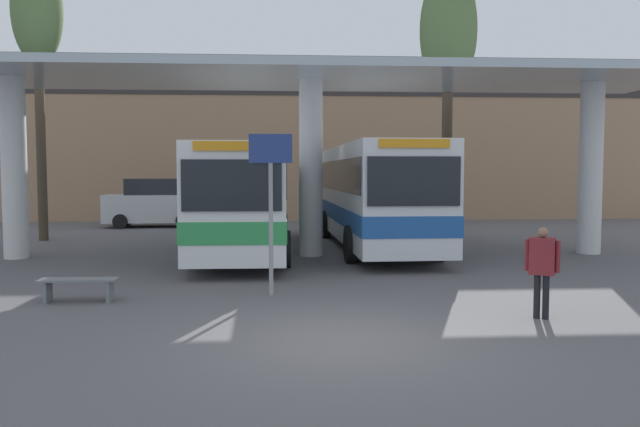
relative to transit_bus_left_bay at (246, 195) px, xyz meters
name	(u,v)px	position (x,y,z in m)	size (l,w,h in m)	color
ground_plane	(342,340)	(2.07, -11.04, -1.85)	(100.00, 100.00, 0.00)	#565456
townhouse_backdrop	(298,125)	(2.07, 13.06, 3.23)	(40.00, 0.58, 8.72)	#9E7A5B
station_canopy	(311,97)	(2.07, -1.29, 3.01)	(22.71, 5.29, 5.62)	silver
transit_bus_left_bay	(246,195)	(0.00, 0.00, 0.00)	(2.81, 11.88, 3.33)	white
transit_bus_center_bay	(373,192)	(4.29, 0.75, 0.07)	(3.06, 11.81, 3.44)	silver
waiting_bench_near_pillar	(79,285)	(-2.89, -7.84, -1.52)	(1.52, 0.44, 0.46)	slate
info_sign_platform	(271,182)	(0.93, -7.41, 0.53)	(0.90, 0.09, 3.37)	gray
pedestrian_waiting	(542,263)	(5.71, -9.85, -0.86)	(0.55, 0.42, 1.62)	black
poplar_tree_behind_left	(37,18)	(-7.84, 3.70, 6.43)	(1.83, 1.83, 10.60)	#473A2B
poplar_tree_behind_right	(448,36)	(7.44, 2.94, 5.84)	(2.13, 2.13, 10.25)	#473A2B
parked_car_street	(154,204)	(-4.83, 9.41, -0.76)	(4.65, 2.26, 2.28)	silver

